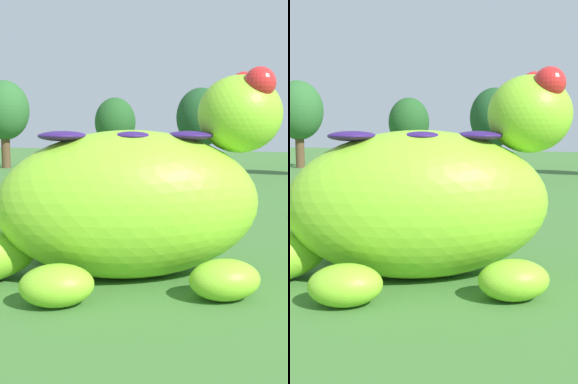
# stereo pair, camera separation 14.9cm
# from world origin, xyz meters

# --- Properties ---
(ground_plane) EXTENTS (160.00, 160.00, 0.00)m
(ground_plane) POSITION_xyz_m (0.00, 0.00, 0.00)
(ground_plane) COLOR #427533
(giant_inflatable_creature) EXTENTS (9.44, 9.39, 5.73)m
(giant_inflatable_creature) POSITION_xyz_m (1.29, -0.15, 2.09)
(giant_inflatable_creature) COLOR #8CD12D
(giant_inflatable_creature) RESTS_ON ground
(car_white) EXTENTS (1.95, 4.11, 1.72)m
(car_white) POSITION_xyz_m (-9.23, 24.76, 0.86)
(car_white) COLOR white
(car_white) RESTS_ON ground
(car_green) EXTENTS (2.04, 4.15, 1.72)m
(car_green) POSITION_xyz_m (-5.33, 24.14, 0.86)
(car_green) COLOR #1E7238
(car_green) RESTS_ON ground
(car_black) EXTENTS (2.08, 4.17, 1.72)m
(car_black) POSITION_xyz_m (-2.00, 24.99, 0.86)
(car_black) COLOR black
(car_black) RESTS_ON ground
(tree_far_left) EXTENTS (5.18, 5.18, 9.19)m
(tree_far_left) POSITION_xyz_m (-26.59, 31.04, 6.01)
(tree_far_left) COLOR brown
(tree_far_left) RESTS_ON ground
(tree_left) EXTENTS (4.06, 4.06, 7.21)m
(tree_left) POSITION_xyz_m (-14.47, 32.64, 4.72)
(tree_left) COLOR brown
(tree_left) RESTS_ON ground
(tree_mid_left) EXTENTS (4.37, 4.37, 7.75)m
(tree_mid_left) POSITION_xyz_m (-5.17, 30.75, 5.07)
(tree_mid_left) COLOR brown
(tree_mid_left) RESTS_ON ground
(spectator_wandering) EXTENTS (0.38, 0.26, 1.71)m
(spectator_wandering) POSITION_xyz_m (-2.44, 18.38, 0.85)
(spectator_wandering) COLOR #2D334C
(spectator_wandering) RESTS_ON ground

